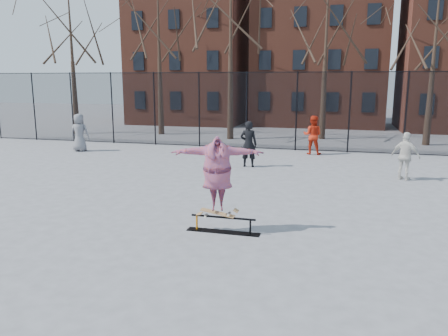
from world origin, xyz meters
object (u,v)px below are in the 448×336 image
(skate_rail, at_px, (223,226))
(bystander_grey, at_px, (79,133))
(skater, at_px, (217,175))
(bystander_white, at_px, (406,156))
(skateboard, at_px, (218,214))
(bystander_black, at_px, (249,144))
(bystander_red, at_px, (313,135))

(skate_rail, relative_size, bystander_grey, 0.93)
(skater, height_order, bystander_white, skater)
(bystander_grey, xyz_separation_m, bystander_white, (15.10, -2.74, -0.08))
(skater, bearing_deg, skate_rail, -14.76)
(skateboard, distance_m, bystander_black, 8.10)
(bystander_black, bearing_deg, bystander_red, -123.91)
(bystander_white, bearing_deg, bystander_grey, 17.72)
(skater, relative_size, bystander_black, 1.13)
(skate_rail, distance_m, skateboard, 0.32)
(bystander_white, bearing_deg, bystander_red, -25.30)
(skateboard, relative_size, bystander_red, 0.48)
(skateboard, distance_m, bystander_grey, 14.05)
(bystander_grey, bearing_deg, skate_rail, 126.24)
(skateboard, bearing_deg, bystander_white, 54.44)
(bystander_red, bearing_deg, bystander_grey, 14.60)
(skater, height_order, bystander_grey, skater)
(bystander_white, bearing_deg, skateboard, 82.45)
(skateboard, xyz_separation_m, bystander_grey, (-10.05, 9.81, 0.51))
(skater, xyz_separation_m, bystander_black, (-0.93, 8.03, -0.42))
(skateboard, bearing_deg, skate_rail, 0.00)
(bystander_black, bearing_deg, bystander_grey, -13.55)
(bystander_red, bearing_deg, skate_rail, 87.98)
(skateboard, xyz_separation_m, skater, (0.00, 0.00, 0.94))
(bystander_red, bearing_deg, bystander_black, 62.82)
(skate_rail, height_order, bystander_white, bystander_white)
(bystander_black, xyz_separation_m, bystander_white, (5.98, -0.96, -0.09))
(skateboard, distance_m, skater, 0.94)
(skate_rail, height_order, skateboard, skateboard)
(skater, height_order, bystander_red, skater)
(bystander_red, height_order, bystander_white, bystander_red)
(bystander_grey, bearing_deg, bystander_white, 159.87)
(bystander_red, bearing_deg, bystander_white, 130.93)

